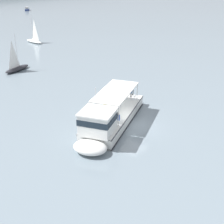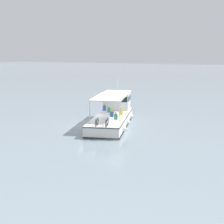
# 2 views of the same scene
# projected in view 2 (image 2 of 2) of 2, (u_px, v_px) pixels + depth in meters

# --- Properties ---
(ground_plane) EXTENTS (400.00, 400.00, 0.00)m
(ground_plane) POSITION_uv_depth(u_px,v_px,m) (92.00, 125.00, 34.69)
(ground_plane) COLOR gray
(ferry_main) EXTENTS (13.01, 7.14, 5.32)m
(ferry_main) POSITION_uv_depth(u_px,v_px,m) (114.00, 114.00, 35.59)
(ferry_main) COLOR white
(ferry_main) RESTS_ON ground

